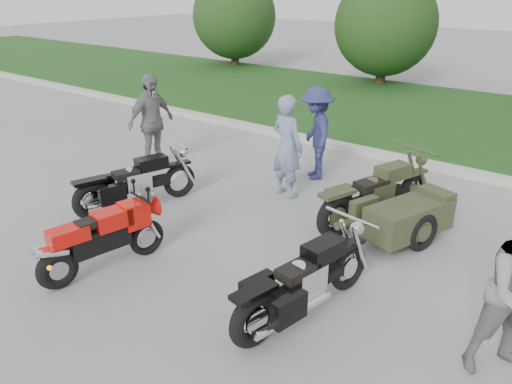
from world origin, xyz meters
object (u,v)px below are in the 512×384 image
Objects in this scene: sportbike_red at (100,238)px; person_denim at (316,133)px; cruiser_sidecar at (393,210)px; person_back at (151,122)px; cruiser_right at (301,286)px; person_stripe at (287,147)px; cruiser_left at (132,185)px.

sportbike_red is 4.79m from person_denim.
cruiser_sidecar is at bearing 15.93° from person_denim.
cruiser_sidecar is 5.27m from person_back.
cruiser_right is 1.23× the size of person_denim.
cruiser_right is 1.20× the size of person_stripe.
person_back reaches higher than cruiser_sidecar.
cruiser_left is 1.18× the size of person_stripe.
person_stripe is 0.95× the size of person_back.
person_back is (-1.32, 1.64, 0.54)m from cruiser_left.
cruiser_right is at bearing -115.47° from person_back.
cruiser_left is 3.63m from person_denim.
person_denim reaches higher than sportbike_red.
cruiser_right is 3.67m from person_stripe.
person_stripe is at bearing -81.85° from person_back.
person_stripe is (0.48, 3.68, 0.42)m from sportbike_red.
cruiser_sidecar is (2.66, 3.36, -0.07)m from sportbike_red.
cruiser_sidecar is 1.27× the size of person_stripe.
person_denim reaches higher than cruiser_left.
sportbike_red reaches higher than cruiser_left.
cruiser_sidecar is at bearing 100.23° from cruiser_right.
person_stripe reaches higher than person_denim.
sportbike_red reaches higher than cruiser_right.
cruiser_right is at bearing 138.84° from person_stripe.
cruiser_right is 1.14× the size of person_back.
cruiser_sidecar is 2.69m from person_denim.
sportbike_red is 4.14m from person_back.
cruiser_sidecar is 1.21× the size of person_back.
cruiser_left is 1.20× the size of person_denim.
cruiser_sidecar reaches higher than cruiser_left.
person_back is at bearing 165.17° from cruiser_right.
person_stripe reaches higher than cruiser_right.
person_stripe is at bearing 137.13° from cruiser_right.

